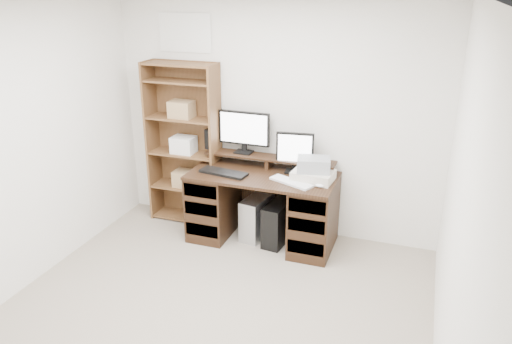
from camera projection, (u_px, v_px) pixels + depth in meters
The scene contains 14 objects.
room at pixel (189, 188), 3.45m from camera, with size 3.54×4.04×2.54m.
desk at pixel (263, 206), 5.20m from camera, with size 1.50×0.70×0.75m.
riser_shelf at pixel (269, 159), 5.22m from camera, with size 1.40×0.22×0.12m.
monitor_wide at pixel (244, 130), 5.26m from camera, with size 0.56×0.15×0.45m.
monitor_small at pixel (295, 151), 5.05m from camera, with size 0.38×0.16×0.42m.
speaker at pixel (210, 139), 5.42m from camera, with size 0.09×0.09×0.22m, color black.
keyboard_black at pixel (224, 173), 5.07m from camera, with size 0.50×0.17×0.03m, color black.
keyboard_white at pixel (291, 182), 4.84m from camera, with size 0.45×0.14×0.02m, color white.
mouse at pixel (320, 185), 4.75m from camera, with size 0.09×0.06×0.04m, color white.
printer at pixel (313, 176), 4.90m from camera, with size 0.39×0.29×0.10m, color beige.
basket at pixel (314, 165), 4.86m from camera, with size 0.32×0.23×0.14m, color gray.
tower_silver at pixel (257, 217), 5.34m from camera, with size 0.20×0.45×0.45m, color #B7BABF.
tower_black at pixel (278, 223), 5.21m from camera, with size 0.25×0.47×0.45m.
bookshelf at pixel (185, 143), 5.50m from camera, with size 0.80×0.30×1.80m.
Camera 1 is at (1.49, -2.84, 2.60)m, focal length 35.00 mm.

